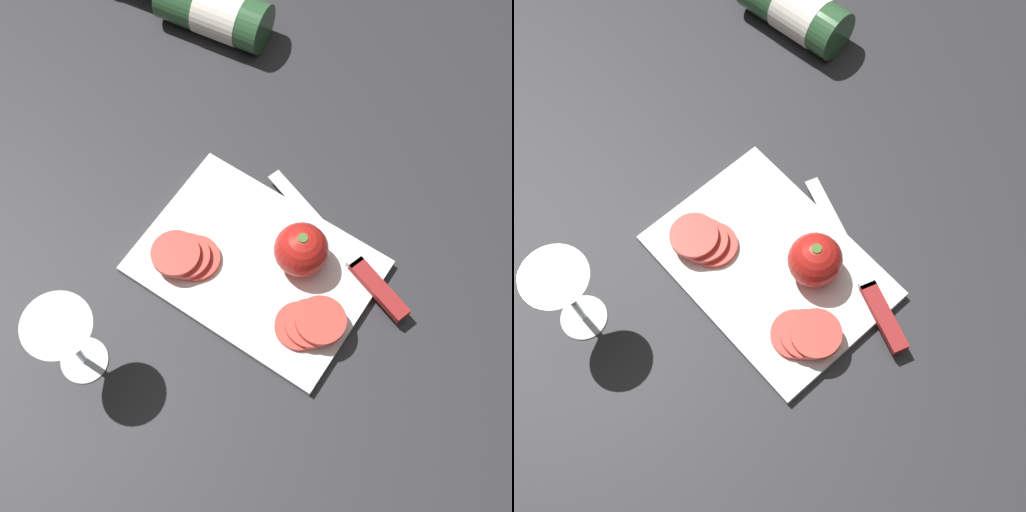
# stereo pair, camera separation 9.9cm
# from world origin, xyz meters

# --- Properties ---
(ground_plane) EXTENTS (3.00, 3.00, 0.00)m
(ground_plane) POSITION_xyz_m (0.00, 0.00, 0.00)
(ground_plane) COLOR #28282B
(cutting_board) EXTENTS (0.33, 0.23, 0.01)m
(cutting_board) POSITION_xyz_m (0.03, 0.01, 0.01)
(cutting_board) COLOR white
(cutting_board) RESTS_ON ground_plane
(wine_bottle) EXTENTS (0.31, 0.11, 0.09)m
(wine_bottle) POSITION_xyz_m (-0.28, 0.34, 0.04)
(wine_bottle) COLOR #2D5633
(wine_bottle) RESTS_ON ground_plane
(wine_glass) EXTENTS (0.09, 0.09, 0.15)m
(wine_glass) POSITION_xyz_m (-0.09, -0.23, 0.10)
(wine_glass) COLOR silver
(wine_glass) RESTS_ON ground_plane
(whole_tomato) EXTENTS (0.08, 0.08, 0.08)m
(whole_tomato) POSITION_xyz_m (0.08, 0.05, 0.05)
(whole_tomato) COLOR red
(whole_tomato) RESTS_ON cutting_board
(knife) EXTENTS (0.28, 0.11, 0.01)m
(knife) POSITION_xyz_m (0.17, 0.08, 0.02)
(knife) COLOR silver
(knife) RESTS_ON cutting_board
(tomato_slice_stack_near) EXTENTS (0.09, 0.09, 0.03)m
(tomato_slice_stack_near) POSITION_xyz_m (-0.06, -0.04, 0.03)
(tomato_slice_stack_near) COLOR #D63D33
(tomato_slice_stack_near) RESTS_ON cutting_board
(tomato_slice_stack_far) EXTENTS (0.09, 0.09, 0.03)m
(tomato_slice_stack_far) POSITION_xyz_m (0.14, -0.02, 0.03)
(tomato_slice_stack_far) COLOR #D63D33
(tomato_slice_stack_far) RESTS_ON cutting_board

